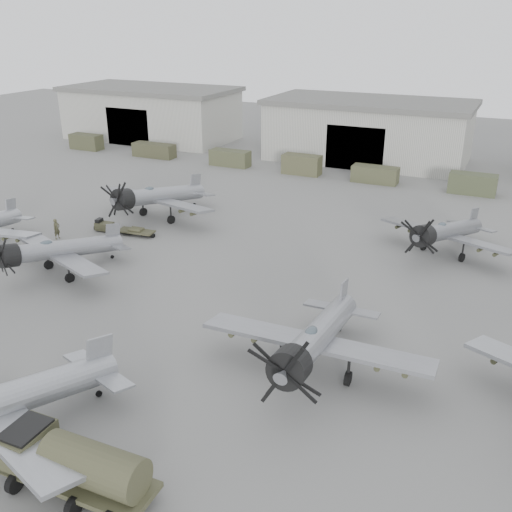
{
  "coord_description": "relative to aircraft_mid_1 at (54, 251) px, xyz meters",
  "views": [
    {
      "loc": [
        20.66,
        -20.77,
        19.71
      ],
      "look_at": [
        3.35,
        16.18,
        2.5
      ],
      "focal_mm": 40.0,
      "sensor_mm": 36.0,
      "label": 1
    }
  ],
  "objects": [
    {
      "name": "support_truck_5",
      "position": [
        28.29,
        39.13,
        -0.98
      ],
      "size": [
        5.46,
        2.2,
        2.45
      ],
      "primitive_type": "cube",
      "color": "#3F452D",
      "rests_on": "ground"
    },
    {
      "name": "support_truck_0",
      "position": [
        -30.25,
        39.13,
        -1.01
      ],
      "size": [
        5.28,
        2.2,
        2.39
      ],
      "primitive_type": "cube",
      "color": "#3C3E28",
      "rests_on": "ground"
    },
    {
      "name": "ground",
      "position": [
        12.19,
        -10.87,
        -2.2
      ],
      "size": [
        220.0,
        220.0,
        0.0
      ],
      "primitive_type": "plane",
      "color": "#60605D",
      "rests_on": "ground"
    },
    {
      "name": "aircraft_mid_1",
      "position": [
        0.0,
        0.0,
        0.0
      ],
      "size": [
        12.01,
        10.83,
        4.84
      ],
      "rotation": [
        0.0,
        0.0,
        -0.35
      ],
      "color": "gray",
      "rests_on": "ground"
    },
    {
      "name": "hangar_center",
      "position": [
        12.19,
        51.09,
        2.17
      ],
      "size": [
        29.0,
        14.8,
        8.7
      ],
      "color": "#B0AFA4",
      "rests_on": "ground"
    },
    {
      "name": "support_truck_1",
      "position": [
        -17.31,
        39.13,
        -1.17
      ],
      "size": [
        6.66,
        2.2,
        2.06
      ],
      "primitive_type": "cube",
      "color": "#3B3B26",
      "rests_on": "ground"
    },
    {
      "name": "hangar_left",
      "position": [
        -25.81,
        51.09,
        2.17
      ],
      "size": [
        29.0,
        14.8,
        8.7
      ],
      "color": "#B0AFA4",
      "rests_on": "ground"
    },
    {
      "name": "support_truck_4",
      "position": [
        16.48,
        39.13,
        -1.15
      ],
      "size": [
        5.84,
        2.2,
        2.1
      ],
      "primitive_type": "cube",
      "color": "#43452D",
      "rests_on": "ground"
    },
    {
      "name": "support_truck_2",
      "position": [
        -4.38,
        39.13,
        -1.09
      ],
      "size": [
        5.74,
        2.2,
        2.23
      ],
      "primitive_type": "cube",
      "color": "#42452D",
      "rests_on": "ground"
    },
    {
      "name": "aircraft_far_0",
      "position": [
        -0.64,
        15.13,
        0.32
      ],
      "size": [
        13.94,
        12.55,
        5.54
      ],
      "rotation": [
        0.0,
        0.0,
        -0.21
      ],
      "color": "gray",
      "rests_on": "ground"
    },
    {
      "name": "aircraft_mid_2",
      "position": [
        23.89,
        -4.61,
        0.31
      ],
      "size": [
        13.76,
        12.38,
        5.52
      ],
      "rotation": [
        0.0,
        0.0,
        0.03
      ],
      "color": "gray",
      "rests_on": "ground"
    },
    {
      "name": "fuel_tanker",
      "position": [
        17.35,
        -17.32,
        -0.6
      ],
      "size": [
        7.3,
        3.45,
        2.79
      ],
      "rotation": [
        0.0,
        0.0,
        0.02
      ],
      "color": "#41412A",
      "rests_on": "ground"
    },
    {
      "name": "aircraft_far_1",
      "position": [
        27.95,
        17.74,
        0.04
      ],
      "size": [
        12.19,
        11.0,
        4.92
      ],
      "rotation": [
        0.0,
        0.0,
        -0.36
      ],
      "color": "gray",
      "rests_on": "ground"
    },
    {
      "name": "ground_crew",
      "position": [
        -6.02,
        6.49,
        -1.21
      ],
      "size": [
        0.52,
        0.75,
        1.98
      ],
      "primitive_type": "imported",
      "rotation": [
        0.0,
        0.0,
        1.5
      ],
      "color": "#4A4830",
      "rests_on": "ground"
    },
    {
      "name": "tug_trailer",
      "position": [
        -1.94,
        10.23,
        -1.73
      ],
      "size": [
        6.31,
        1.79,
        1.25
      ],
      "rotation": [
        0.0,
        0.0,
        0.1
      ],
      "color": "#3F3E29",
      "rests_on": "ground"
    },
    {
      "name": "support_truck_3",
      "position": [
        6.49,
        39.13,
        -0.9
      ],
      "size": [
        5.15,
        2.2,
        2.6
      ],
      "primitive_type": "cube",
      "color": "#46472E",
      "rests_on": "ground"
    }
  ]
}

